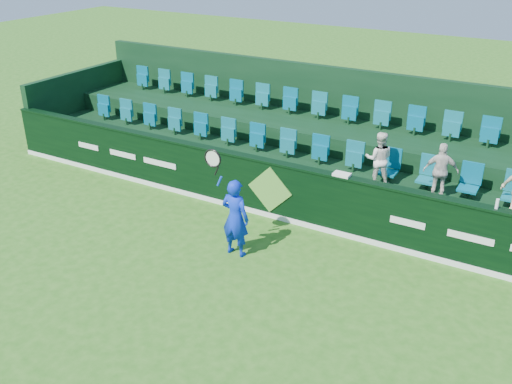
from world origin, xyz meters
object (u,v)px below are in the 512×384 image
Objects in this scene: tennis_player at (235,217)px; spectator_left at (379,159)px; towel at (342,174)px; drinks_bottle at (497,204)px; spectator_middle at (441,171)px.

tennis_player reaches higher than spectator_left.
towel is at bearing 50.99° from tennis_player.
tennis_player reaches higher than towel.
tennis_player is 6.48× the size of towel.
drinks_bottle is at bearing 0.00° from towel.
tennis_player is 4.38m from spectator_middle.
spectator_left is at bearing -15.75° from spectator_middle.
spectator_middle is at bearing 138.65° from drinks_bottle.
spectator_left is at bearing 156.75° from drinks_bottle.
spectator_left reaches higher than drinks_bottle.
towel is 3.01m from drinks_bottle.
drinks_bottle is (3.01, 0.00, 0.07)m from towel.
tennis_player is 4.87m from drinks_bottle.
towel is at bearing 17.08° from spectator_middle.
spectator_middle is 1.70m from drinks_bottle.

